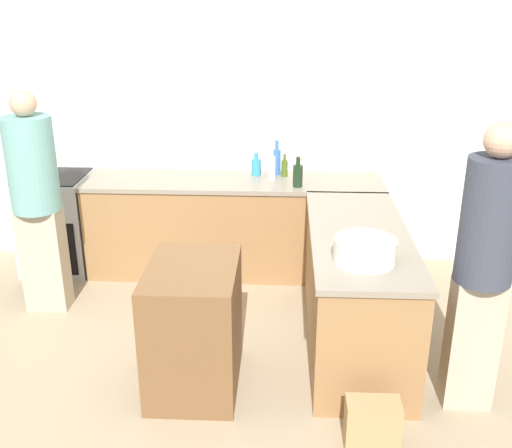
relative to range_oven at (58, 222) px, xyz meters
The scene contains 15 objects.
ground_plane 2.58m from the range_oven, 49.42° to the right, with size 14.00×14.00×0.00m, color tan.
wall_back 1.91m from the range_oven, 11.86° to the left, with size 8.00×0.06×2.70m.
counter_back 1.65m from the range_oven, ahead, with size 2.67×0.66×0.89m.
counter_peninsula 2.90m from the range_oven, 24.46° to the right, with size 0.69×1.81×0.89m.
range_oven is the anchor object (origin of this frame).
island_table 2.34m from the range_oven, 48.90° to the right, with size 0.57×0.78×0.85m.
mixing_bowl 3.16m from the range_oven, 32.99° to the right, with size 0.39×0.39×0.15m.
dish_soap_bottle 1.93m from the range_oven, ahead, with size 0.09×0.09×0.21m.
water_bottle_blue 2.12m from the range_oven, ahead, with size 0.07×0.07×0.32m.
vinegar_bottle_clear 2.07m from the range_oven, ahead, with size 0.06×0.06×0.30m.
olive_oil_bottle 2.18m from the range_oven, ahead, with size 0.06×0.06×0.21m.
wine_bottle_dark 2.30m from the range_oven, ahead, with size 0.08×0.08×0.26m.
person_by_range 0.96m from the range_oven, 77.51° to the right, with size 0.37×0.37×1.80m.
person_at_peninsula 3.82m from the range_oven, 29.92° to the right, with size 0.33×0.33×1.81m.
paper_bag 3.53m from the range_oven, 41.40° to the right, with size 0.31×0.17×0.31m.
Camera 1 is at (0.46, -3.20, 2.46)m, focal length 42.00 mm.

